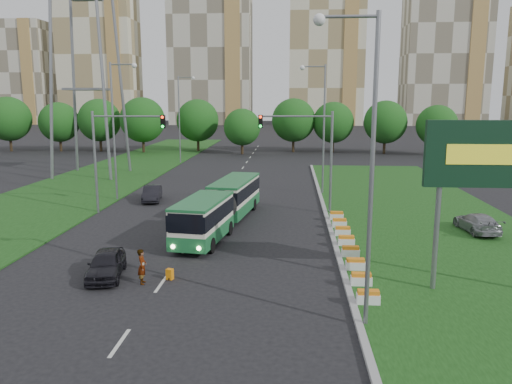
# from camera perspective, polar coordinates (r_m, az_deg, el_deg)

# --- Properties ---
(ground) EXTENTS (360.00, 360.00, 0.00)m
(ground) POSITION_cam_1_polar(r_m,az_deg,el_deg) (30.28, -2.36, -6.53)
(ground) COLOR black
(ground) RESTS_ON ground
(grass_median) EXTENTS (14.00, 60.00, 0.15)m
(grass_median) POSITION_cam_1_polar(r_m,az_deg,el_deg) (39.04, 18.36, -3.04)
(grass_median) COLOR #173F12
(grass_median) RESTS_ON ground
(median_kerb) EXTENTS (0.30, 60.00, 0.18)m
(median_kerb) POSITION_cam_1_polar(r_m,az_deg,el_deg) (37.91, 8.12, -2.97)
(median_kerb) COLOR #989898
(median_kerb) RESTS_ON ground
(left_verge) EXTENTS (12.00, 110.00, 0.10)m
(left_verge) POSITION_cam_1_polar(r_m,az_deg,el_deg) (58.48, -17.38, 1.39)
(left_verge) COLOR #173F12
(left_verge) RESTS_ON ground
(lane_markings) EXTENTS (0.20, 100.00, 0.01)m
(lane_markings) POSITION_cam_1_polar(r_m,az_deg,el_deg) (49.96, -3.26, 0.30)
(lane_markings) COLOR silver
(lane_markings) RESTS_ON ground
(flower_planters) EXTENTS (1.10, 15.90, 0.60)m
(flower_planters) POSITION_cam_1_polar(r_m,az_deg,el_deg) (29.89, 10.51, -6.04)
(flower_planters) COLOR white
(flower_planters) RESTS_ON grass_median
(billboard) EXTENTS (6.00, 0.37, 8.00)m
(billboard) POSITION_cam_1_polar(r_m,az_deg,el_deg) (24.62, 25.44, 3.15)
(billboard) COLOR gray
(billboard) RESTS_ON ground
(traffic_mast_median) EXTENTS (5.76, 0.32, 8.00)m
(traffic_mast_median) POSITION_cam_1_polar(r_m,az_deg,el_deg) (38.95, 6.25, 5.28)
(traffic_mast_median) COLOR gray
(traffic_mast_median) RESTS_ON ground
(traffic_mast_left) EXTENTS (5.76, 0.32, 8.00)m
(traffic_mast_left) POSITION_cam_1_polar(r_m,az_deg,el_deg) (40.30, -15.86, 5.12)
(traffic_mast_left) COLOR gray
(traffic_mast_left) RESTS_ON ground
(street_lamps) EXTENTS (36.00, 60.00, 12.00)m
(street_lamps) POSITION_cam_1_polar(r_m,az_deg,el_deg) (39.37, -5.19, 6.31)
(street_lamps) COLOR gray
(street_lamps) RESTS_ON ground
(tree_line) EXTENTS (120.00, 8.00, 9.00)m
(tree_line) POSITION_cam_1_polar(r_m,az_deg,el_deg) (84.15, 8.66, 7.47)
(tree_line) COLOR #175115
(tree_line) RESTS_ON ground
(apartment_tower_west) EXTENTS (26.00, 15.00, 48.00)m
(apartment_tower_west) POSITION_cam_1_polar(r_m,az_deg,el_deg) (191.94, -17.44, 14.64)
(apartment_tower_west) COLOR beige
(apartment_tower_west) RESTS_ON ground
(apartment_tower_cwest) EXTENTS (28.00, 15.00, 52.00)m
(apartment_tower_cwest) POSITION_cam_1_polar(r_m,az_deg,el_deg) (181.78, -5.17, 15.95)
(apartment_tower_cwest) COLOR beige
(apartment_tower_cwest) RESTS_ON ground
(apartment_tower_ceast) EXTENTS (25.00, 15.00, 50.00)m
(apartment_tower_ceast) POSITION_cam_1_polar(r_m,az_deg,el_deg) (179.86, 8.01, 15.63)
(apartment_tower_ceast) COLOR beige
(apartment_tower_ceast) RESTS_ON ground
(apartment_tower_east) EXTENTS (27.00, 15.00, 47.00)m
(apartment_tower_east) POSITION_cam_1_polar(r_m,az_deg,el_deg) (186.67, 20.75, 14.42)
(apartment_tower_east) COLOR beige
(apartment_tower_east) RESTS_ON ground
(midrise_west) EXTENTS (22.00, 14.00, 36.00)m
(midrise_west) POSITION_cam_1_polar(r_m,az_deg,el_deg) (204.18, -25.39, 12.15)
(midrise_west) COLOR beige
(midrise_west) RESTS_ON ground
(articulated_bus) EXTENTS (2.33, 14.95, 2.46)m
(articulated_bus) POSITION_cam_1_polar(r_m,az_deg,el_deg) (35.22, -4.06, -1.57)
(articulated_bus) COLOR silver
(articulated_bus) RESTS_ON ground
(car_left_near) EXTENTS (2.33, 4.27, 1.38)m
(car_left_near) POSITION_cam_1_polar(r_m,az_deg,el_deg) (26.61, -16.75, -7.88)
(car_left_near) COLOR black
(car_left_near) RESTS_ON ground
(car_left_far) EXTENTS (2.13, 4.31, 1.36)m
(car_left_far) POSITION_cam_1_polar(r_m,az_deg,el_deg) (45.04, -11.79, -0.16)
(car_left_far) COLOR black
(car_left_far) RESTS_ON ground
(car_median) EXTENTS (2.21, 4.53, 1.27)m
(car_median) POSITION_cam_1_polar(r_m,az_deg,el_deg) (36.48, 23.94, -3.21)
(car_median) COLOR gray
(car_median) RESTS_ON grass_median
(pedestrian) EXTENTS (0.50, 0.69, 1.75)m
(pedestrian) POSITION_cam_1_polar(r_m,az_deg,el_deg) (25.19, -12.89, -8.29)
(pedestrian) COLOR gray
(pedestrian) RESTS_ON ground
(shopping_trolley) EXTENTS (0.32, 0.34, 0.55)m
(shopping_trolley) POSITION_cam_1_polar(r_m,az_deg,el_deg) (25.67, -9.83, -9.25)
(shopping_trolley) COLOR orange
(shopping_trolley) RESTS_ON ground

